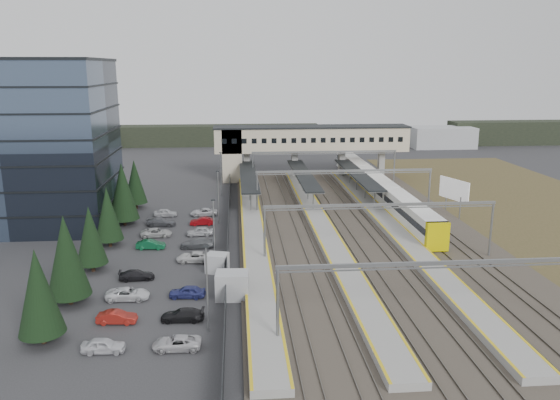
{
  "coord_description": "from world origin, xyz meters",
  "views": [
    {
      "loc": [
        -5.26,
        -70.11,
        23.1
      ],
      "look_at": [
        1.12,
        7.62,
        4.0
      ],
      "focal_mm": 35.0,
      "sensor_mm": 36.0,
      "label": 1
    }
  ],
  "objects": [
    {
      "name": "gantries",
      "position": [
        12.0,
        3.0,
        6.0
      ],
      "size": [
        28.4,
        62.28,
        7.17
      ],
      "color": "slate",
      "rests_on": "ground"
    },
    {
      "name": "footbridge",
      "position": [
        7.7,
        42.0,
        7.93
      ],
      "size": [
        40.4,
        6.4,
        11.2
      ],
      "color": "#BBB594",
      "rests_on": "ground"
    },
    {
      "name": "car_park",
      "position": [
        -13.36,
        -6.08,
        0.61
      ],
      "size": [
        10.51,
        44.4,
        1.29
      ],
      "color": "silver",
      "rests_on": "ground"
    },
    {
      "name": "relay_cabin_far",
      "position": [
        -7.63,
        -10.4,
        1.09
      ],
      "size": [
        2.85,
        2.58,
        2.18
      ],
      "color": "#A0A2A6",
      "rests_on": "ground"
    },
    {
      "name": "treeline_far",
      "position": [
        23.81,
        92.28,
        2.95
      ],
      "size": [
        170.0,
        19.0,
        7.0
      ],
      "color": "black",
      "rests_on": "ground"
    },
    {
      "name": "conifer_row",
      "position": [
        -22.0,
        -3.86,
        4.84
      ],
      "size": [
        4.42,
        49.82,
        9.5
      ],
      "color": "black",
      "rests_on": "ground"
    },
    {
      "name": "fence",
      "position": [
        -6.5,
        5.0,
        1.0
      ],
      "size": [
        0.08,
        90.0,
        2.0
      ],
      "color": "#26282B",
      "rests_on": "ground"
    },
    {
      "name": "canopies",
      "position": [
        7.0,
        27.0,
        3.92
      ],
      "size": [
        23.1,
        30.0,
        3.28
      ],
      "color": "black",
      "rests_on": "ground"
    },
    {
      "name": "rail_corridor",
      "position": [
        9.34,
        5.0,
        0.29
      ],
      "size": [
        34.0,
        90.0,
        0.92
      ],
      "color": "#3A342C",
      "rests_on": "ground"
    },
    {
      "name": "office_building",
      "position": [
        -36.0,
        12.0,
        12.19
      ],
      "size": [
        24.3,
        18.3,
        24.3
      ],
      "color": "#3A485F",
      "rests_on": "ground"
    },
    {
      "name": "relay_cabin_near",
      "position": [
        -5.87,
        -17.9,
        1.39
      ],
      "size": [
        3.48,
        2.66,
        2.77
      ],
      "color": "#A0A2A6",
      "rests_on": "ground"
    },
    {
      "name": "train",
      "position": [
        20.0,
        24.42,
        2.13
      ],
      "size": [
        2.97,
        62.07,
        3.74
      ],
      "color": "white",
      "rests_on": "ground"
    },
    {
      "name": "billboard",
      "position": [
        29.21,
        11.78,
        3.96
      ],
      "size": [
        2.33,
        6.38,
        5.82
      ],
      "color": "slate",
      "rests_on": "ground"
    },
    {
      "name": "lampposts",
      "position": [
        -8.0,
        1.25,
        4.34
      ],
      "size": [
        0.5,
        53.25,
        8.07
      ],
      "color": "slate",
      "rests_on": "ground"
    },
    {
      "name": "ground",
      "position": [
        0.0,
        0.0,
        0.0
      ],
      "size": [
        220.0,
        220.0,
        0.0
      ],
      "primitive_type": "plane",
      "color": "#2B2B2D",
      "rests_on": "ground"
    }
  ]
}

